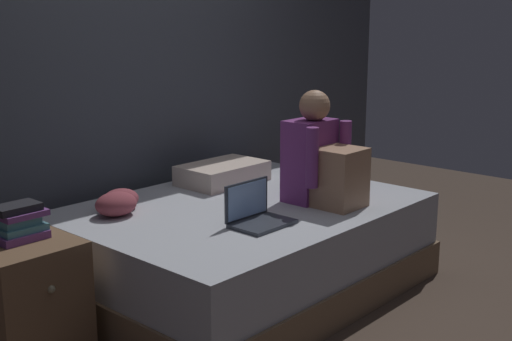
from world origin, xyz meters
TOP-DOWN VIEW (x-y plane):
  - ground_plane at (0.00, 0.00)m, footprint 8.00×8.00m
  - wall_back at (0.00, 1.20)m, footprint 5.60×0.10m
  - bed at (0.20, 0.30)m, footprint 2.00×1.50m
  - nightstand at (-1.10, 0.46)m, footprint 0.44×0.46m
  - person_sitting at (0.52, -0.01)m, footprint 0.39×0.44m
  - laptop at (-0.04, -0.01)m, footprint 0.32×0.23m
  - pillow at (0.47, 0.75)m, footprint 0.56×0.36m
  - book_stack at (-1.08, 0.52)m, footprint 0.24×0.17m
  - clothes_pile at (-0.40, 0.71)m, footprint 0.31×0.27m

SIDE VIEW (x-z plane):
  - ground_plane at x=0.00m, z-range 0.00..0.00m
  - bed at x=0.20m, z-range 0.00..0.52m
  - nightstand at x=-1.10m, z-range 0.00..0.58m
  - laptop at x=-0.04m, z-range 0.47..0.69m
  - clothes_pile at x=-0.40m, z-range 0.52..0.65m
  - pillow at x=0.47m, z-range 0.52..0.65m
  - book_stack at x=-1.08m, z-range 0.58..0.74m
  - person_sitting at x=0.52m, z-range 0.45..1.10m
  - wall_back at x=0.00m, z-range 0.00..2.70m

